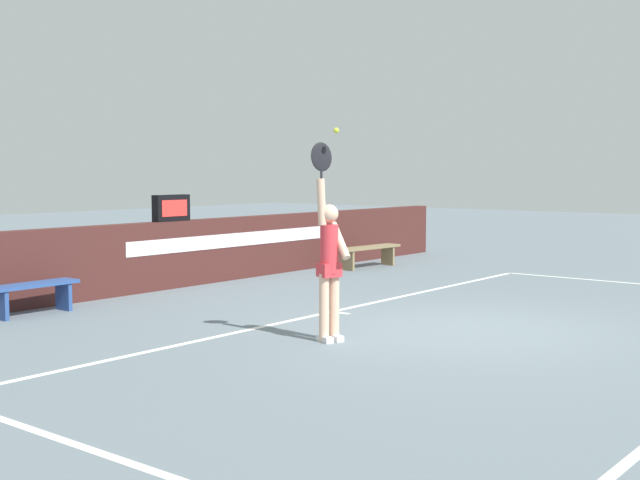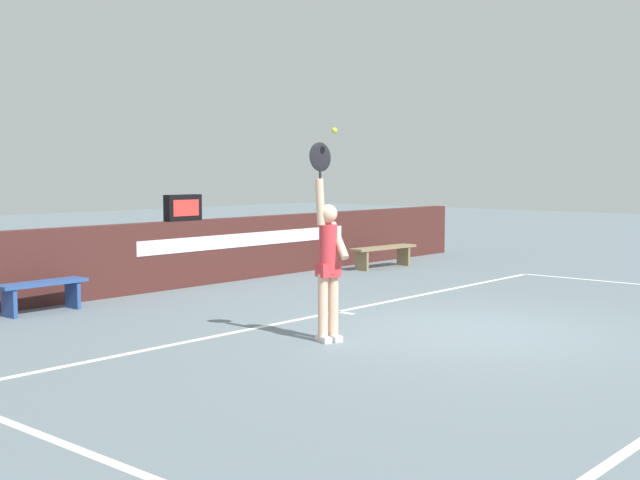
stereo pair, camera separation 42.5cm
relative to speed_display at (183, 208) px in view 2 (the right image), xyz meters
name	(u,v)px [view 2 (the right image)]	position (x,y,z in m)	size (l,w,h in m)	color
ground_plane	(467,331)	(-0.23, -5.79, -1.37)	(60.00, 60.00, 0.00)	slate
court_lines	(504,336)	(-0.23, -6.31, -1.37)	(11.55, 5.44, 0.00)	white
back_wall	(173,255)	(-0.23, 0.00, -0.80)	(16.72, 0.29, 1.15)	#47211E
speed_display	(183,208)	(0.00, 0.00, 0.00)	(0.72, 0.18, 0.45)	black
tennis_player	(328,260)	(-1.87, -4.89, -0.41)	(0.45, 0.42, 2.36)	beige
tennis_ball	(334,130)	(-1.96, -5.06, 1.09)	(0.07, 0.07, 0.07)	#C4DB32
courtside_bench_near	(383,251)	(4.51, -0.95, -1.02)	(1.75, 0.49, 0.45)	olive
courtside_bench_far	(42,289)	(-3.04, -0.56, -1.04)	(1.33, 0.39, 0.45)	#2A4B8D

